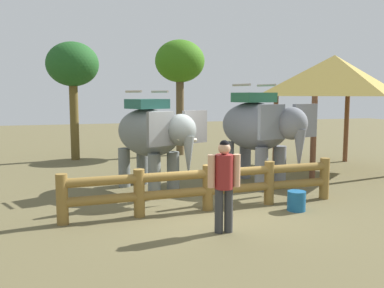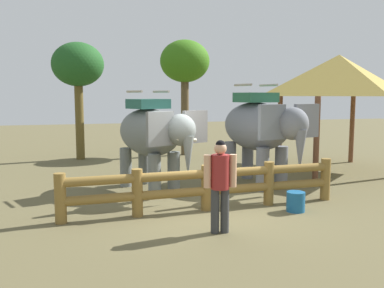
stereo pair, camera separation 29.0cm
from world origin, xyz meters
name	(u,v)px [view 2 (the right image)]	position (x,y,z in m)	size (l,w,h in m)	color
ground_plane	(206,210)	(0.00, 0.00, 0.00)	(60.00, 60.00, 0.00)	brown
log_fence	(206,184)	(0.00, -0.01, 0.60)	(6.63, 0.45, 1.05)	olive
elephant_near_left	(153,135)	(-0.81, 2.28, 1.55)	(2.40, 3.28, 2.77)	slate
elephant_center	(260,129)	(2.30, 2.09, 1.66)	(2.16, 3.53, 2.96)	slate
tourist_woman_in_black	(220,180)	(-0.24, -1.58, 1.04)	(0.63, 0.39, 1.80)	#333436
thatched_shelter	(339,76)	(5.96, 3.66, 3.28)	(4.42, 4.42, 4.01)	brown
tree_far_left	(78,67)	(-2.63, 8.73, 3.75)	(2.08, 2.08, 4.74)	brown
tree_back_center	(185,64)	(1.85, 8.79, 3.98)	(2.14, 2.14, 5.00)	brown
feed_bucket	(296,202)	(1.92, -0.67, 0.23)	(0.42, 0.42, 0.45)	#19598C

